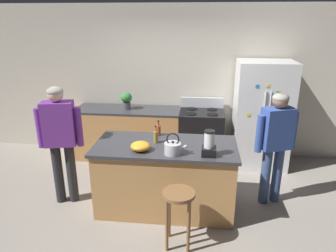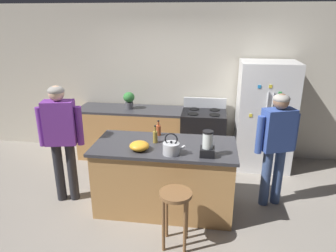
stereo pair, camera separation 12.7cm
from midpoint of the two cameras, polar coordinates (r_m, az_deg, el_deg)
ground_plane at (r=4.40m, az=0.28°, el=-14.64°), size 14.00×14.00×0.00m
back_wall at (r=5.69m, az=3.03°, el=8.10°), size 8.00×0.10×2.70m
kitchen_island at (r=4.16m, az=0.29°, el=-9.33°), size 1.82×0.86×0.92m
back_counter_run at (r=5.69m, az=-5.56°, el=-1.30°), size 2.00×0.64×0.92m
refrigerator at (r=5.43m, az=18.00°, el=1.74°), size 0.90×0.73×1.81m
stove_range at (r=5.51m, az=7.16°, el=-1.93°), size 0.76×0.65×1.10m
person_by_island_left at (r=4.34m, az=-18.33°, el=-1.35°), size 0.60×0.30×1.65m
person_by_sink_right at (r=4.30m, az=20.17°, el=-2.46°), size 0.58×0.35×1.57m
bar_stool at (r=3.49m, az=2.49°, el=-14.28°), size 0.36×0.36×0.68m
potted_plant at (r=5.51m, az=-6.55°, el=4.93°), size 0.20×0.20×0.30m
blender_appliance at (r=3.64m, az=8.29°, el=-3.59°), size 0.17×0.17×0.31m
bottle_cooking_sauce at (r=4.25m, az=-0.91°, el=-0.72°), size 0.06×0.06×0.22m
bottle_vinegar at (r=3.99m, az=-1.46°, el=-1.95°), size 0.06×0.06×0.24m
mixing_bowl at (r=3.80m, az=-4.35°, el=-3.68°), size 0.24×0.24×0.11m
tea_kettle at (r=3.67m, az=1.61°, el=-4.08°), size 0.28×0.20×0.27m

